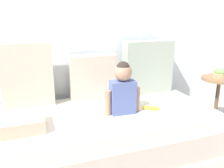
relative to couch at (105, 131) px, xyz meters
name	(u,v)px	position (x,y,z in m)	size (l,w,h in m)	color
ground_plane	(105,148)	(0.00, 0.00, -0.18)	(12.00, 12.00, 0.00)	#B2ADA3
back_wall	(85,9)	(0.00, 0.61, 1.08)	(5.20, 0.10, 2.53)	silver
couch	(105,131)	(0.00, 0.00, 0.00)	(2.00, 0.95, 0.37)	beige
throw_pillow_left	(27,75)	(-0.62, 0.38, 0.49)	(0.45, 0.16, 0.60)	#C1B29E
throw_pillow_center	(93,77)	(0.00, 0.38, 0.41)	(0.46, 0.16, 0.45)	#C1B29E
throw_pillow_right	(148,67)	(0.62, 0.38, 0.47)	(0.55, 0.16, 0.57)	#99A393
toddler	(123,88)	(0.14, -0.08, 0.41)	(0.33, 0.15, 0.46)	#4C5B93
banana	(151,108)	(0.41, -0.10, 0.21)	(0.17, 0.04, 0.04)	yellow
folded_blanket	(16,124)	(-0.72, -0.12, 0.24)	(0.40, 0.28, 0.10)	tan
side_table	(218,89)	(1.35, 0.07, 0.24)	(0.37, 0.37, 0.55)	brown
fruit_bowl	(220,74)	(1.35, 0.07, 0.41)	(0.18, 0.18, 0.10)	tan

